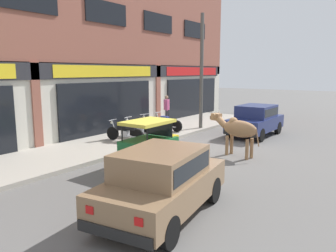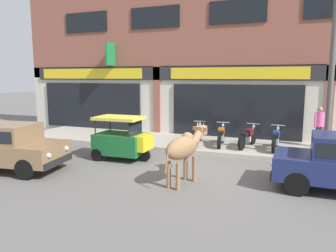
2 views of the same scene
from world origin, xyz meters
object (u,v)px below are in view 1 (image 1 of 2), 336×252
Objects in this scene: motorcycle_2 at (152,125)px; motorcycle_3 at (167,123)px; car_0 at (256,119)px; auto_rickshaw at (150,147)px; motorcycle_0 at (125,132)px; motorcycle_1 at (139,129)px; pedestrian at (167,107)px; utility_pole at (202,72)px; car_1 at (162,179)px; cow at (237,129)px.

motorcycle_3 is (1.06, -0.07, 0.00)m from motorcycle_2.
auto_rickshaw reaches higher than car_0.
motorcycle_0 is at bearing -179.52° from motorcycle_3.
motorcycle_1 is 1.01× the size of motorcycle_2.
motorcycle_2 is at bearing -157.85° from pedestrian.
utility_pole is (0.12, -2.10, 1.89)m from pedestrian.
car_1 reaches higher than motorcycle_1.
car_1 reaches higher than motorcycle_0.
motorcycle_2 is at bearing 128.16° from car_0.
motorcycle_0 is 1.00× the size of motorcycle_1.
car_1 is 2.09× the size of motorcycle_0.
motorcycle_1 and motorcycle_2 have the same top height.
utility_pole is (9.35, 4.45, 2.20)m from car_1.
motorcycle_3 is at bearing 30.56° from auto_rickshaw.
auto_rickshaw is at bearing -149.44° from motorcycle_3.
car_0 is 6.30m from motorcycle_0.
motorcycle_3 is (2.10, 0.00, 0.00)m from motorcycle_1.
utility_pole is at bearing -21.06° from motorcycle_2.
car_0 reaches higher than motorcycle_2.
motorcycle_3 is at bearing 35.23° from car_1.
car_0 is 3.59m from utility_pole.
car_1 is 7.12m from motorcycle_0.
motorcycle_3 is at bearing 65.65° from cow.
motorcycle_2 is at bearing 4.01° from motorcycle_1.
cow reaches higher than car_1.
cow is 0.56× the size of car_1.
cow is 4.67m from motorcycle_1.
motorcycle_2 is (1.04, 0.07, 0.00)m from motorcycle_1.
car_1 is 10.58m from utility_pole.
car_1 is 9.42m from motorcycle_3.
auto_rickshaw is at bearing -123.24° from motorcycle_0.
pedestrian is (1.53, 1.13, 0.60)m from motorcycle_3.
motorcycle_3 is (-1.98, 3.79, -0.28)m from car_0.
utility_pole reaches higher than motorcycle_2.
cow is at bearing -31.06° from auto_rickshaw.
pedestrian is at bearing 31.99° from auto_rickshaw.
auto_rickshaw is 7.67m from pedestrian.
motorcycle_1 is 2.10m from motorcycle_3.
auto_rickshaw is at bearing -142.43° from motorcycle_2.
motorcycle_2 is at bearing 176.15° from motorcycle_3.
motorcycle_3 is at bearing 0.04° from motorcycle_1.
car_1 is 8.62m from motorcycle_2.
pedestrian reaches higher than cow.
car_1 is 1.88× the size of auto_rickshaw.
motorcycle_3 is 1.13× the size of pedestrian.
motorcycle_3 is (2.11, 4.65, -0.47)m from cow.
utility_pole reaches higher than auto_rickshaw.
cow is 1.06× the size of auto_rickshaw.
car_0 reaches higher than motorcycle_1.
cow is 0.37× the size of utility_pole.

